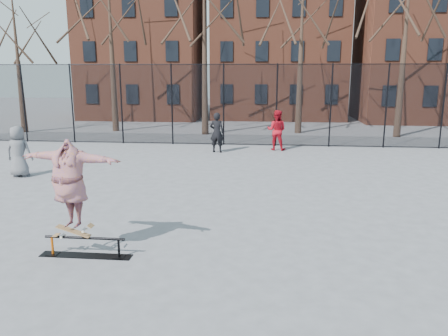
# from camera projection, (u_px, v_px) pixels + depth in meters

# --- Properties ---
(ground) EXTENTS (100.00, 100.00, 0.00)m
(ground) POSITION_uv_depth(u_px,v_px,m) (227.00, 247.00, 9.21)
(ground) COLOR #5E5E63
(skate_rail) EXTENTS (1.87, 0.29, 0.41)m
(skate_rail) POSITION_uv_depth(u_px,v_px,m) (85.00, 248.00, 8.76)
(skate_rail) COLOR black
(skate_rail) RESTS_ON ground
(skateboard) EXTENTS (0.75, 0.18, 0.09)m
(skateboard) POSITION_uv_depth(u_px,v_px,m) (74.00, 234.00, 8.72)
(skateboard) COLOR brown
(skateboard) RESTS_ON skate_rail
(skater) EXTENTS (2.22, 0.93, 1.75)m
(skater) POSITION_uv_depth(u_px,v_px,m) (70.00, 190.00, 8.52)
(skater) COLOR #6A378A
(skater) RESTS_ON skateboard
(bystander_grey) EXTENTS (0.92, 0.63, 1.79)m
(bystander_grey) POSITION_uv_depth(u_px,v_px,m) (19.00, 151.00, 15.23)
(bystander_grey) COLOR #5B5B60
(bystander_grey) RESTS_ON ground
(bystander_black) EXTENTS (0.73, 0.54, 1.82)m
(bystander_black) POSITION_uv_depth(u_px,v_px,m) (217.00, 132.00, 19.81)
(bystander_black) COLOR black
(bystander_black) RESTS_ON ground
(bystander_red) EXTENTS (1.05, 0.90, 1.87)m
(bystander_red) POSITION_uv_depth(u_px,v_px,m) (277.00, 130.00, 20.39)
(bystander_red) COLOR #AB0F1C
(bystander_red) RESTS_ON ground
(fence) EXTENTS (34.03, 0.07, 4.00)m
(fence) POSITION_uv_depth(u_px,v_px,m) (252.00, 104.00, 21.39)
(fence) COLOR black
(fence) RESTS_ON ground
(tree_row) EXTENTS (33.66, 7.46, 10.67)m
(tree_row) POSITION_uv_depth(u_px,v_px,m) (252.00, 3.00, 24.29)
(tree_row) COLOR black
(tree_row) RESTS_ON ground
(rowhouses) EXTENTS (29.00, 7.00, 13.00)m
(rowhouses) POSITION_uv_depth(u_px,v_px,m) (269.00, 38.00, 33.07)
(rowhouses) COLOR brown
(rowhouses) RESTS_ON ground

